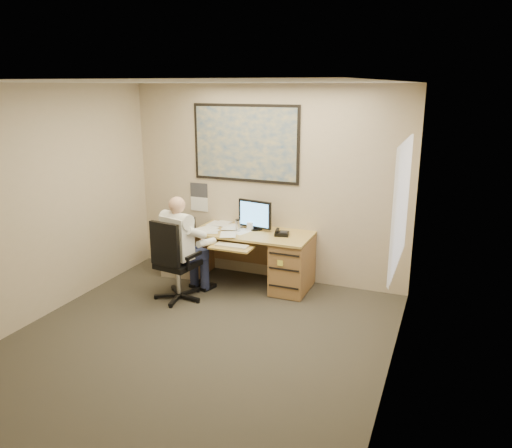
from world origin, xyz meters
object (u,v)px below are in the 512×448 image
at_px(office_chair, 177,277).
at_px(filing_cabinet, 181,248).
at_px(person, 178,248).
at_px(desk, 275,256).

bearing_deg(office_chair, filing_cabinet, 124.99).
xyz_separation_m(office_chair, person, (-0.01, 0.08, 0.36)).
bearing_deg(person, desk, 52.92).
height_order(desk, office_chair, desk).
bearing_deg(office_chair, desk, 48.72).
xyz_separation_m(desk, office_chair, (-1.02, -0.87, -0.13)).
xyz_separation_m(filing_cabinet, person, (0.44, -0.81, 0.30)).
bearing_deg(office_chair, person, 103.56).
distance_m(desk, filing_cabinet, 1.47).
distance_m(filing_cabinet, person, 0.97).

